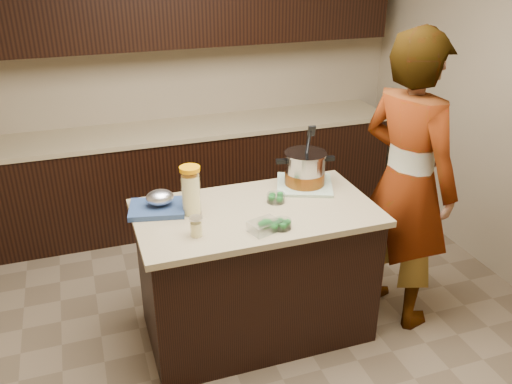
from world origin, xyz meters
The scene contains 13 objects.
ground_plane centered at (0.00, 0.00, 0.00)m, with size 4.00×4.00×0.00m, color brown.
room_shell centered at (0.00, 0.00, 1.71)m, with size 4.04×4.04×2.72m.
back_cabinets centered at (0.00, 1.74, 0.94)m, with size 3.60×0.63×2.33m.
island centered at (0.00, 0.00, 0.45)m, with size 1.46×0.81×0.90m.
dish_towel centered at (0.42, 0.23, 0.91)m, with size 0.36×0.36×0.02m, color #588056.
stock_pot centered at (0.42, 0.22, 1.01)m, with size 0.39×0.32×0.39m.
lemonade_pitcher centered at (-0.38, 0.09, 1.04)m, with size 0.14×0.14×0.29m.
mason_jar centered at (-0.41, -0.19, 0.95)m, with size 0.08×0.08×0.12m.
broccoli_tub_left centered at (0.15, 0.06, 0.92)m, with size 0.12×0.12×0.05m.
broccoli_tub_right centered at (0.06, -0.26, 0.92)m, with size 0.15×0.15×0.05m.
broccoli_tub_rect centered at (-0.04, -0.26, 0.93)m, with size 0.20×0.17×0.06m.
blue_tray centered at (-0.56, 0.18, 0.94)m, with size 0.38×0.32×0.12m.
person centered at (0.98, -0.11, 0.98)m, with size 0.72×0.47×1.96m, color gray.
Camera 1 is at (-0.95, -2.77, 2.40)m, focal length 38.00 mm.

